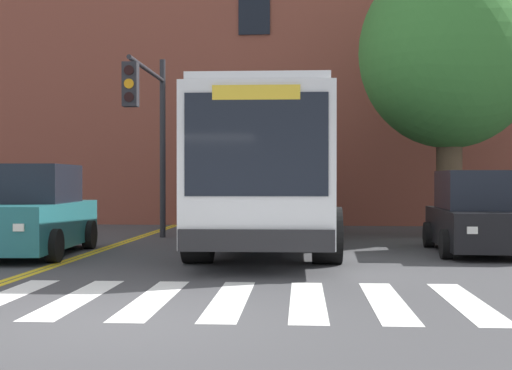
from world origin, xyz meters
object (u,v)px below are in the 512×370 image
object	(u,v)px
car_black_far_lane	(477,215)
car_silver_behind_bus	(290,201)
city_bus	(269,169)
traffic_light_overhead	(150,114)
street_tree_curbside_large	(449,55)
car_teal_near_lane	(30,214)

from	to	relation	value
car_black_far_lane	car_silver_behind_bus	xyz separation A→B (m)	(-4.45, 9.96, -0.00)
city_bus	traffic_light_overhead	size ratio (longest dim) A/B	2.34
city_bus	street_tree_curbside_large	xyz separation A→B (m)	(4.87, 3.23, 3.25)
city_bus	car_teal_near_lane	bearing A→B (deg)	-153.73
car_black_far_lane	traffic_light_overhead	size ratio (longest dim) A/B	0.82
car_black_far_lane	street_tree_curbside_large	size ratio (longest dim) A/B	0.51
city_bus	car_silver_behind_bus	bearing A→B (deg)	88.68
car_silver_behind_bus	street_tree_curbside_large	size ratio (longest dim) A/B	0.53
car_silver_behind_bus	street_tree_curbside_large	xyz separation A→B (m)	(4.67, -5.44, 4.29)
car_black_far_lane	traffic_light_overhead	bearing A→B (deg)	166.27
car_silver_behind_bus	traffic_light_overhead	world-z (taller)	traffic_light_overhead
traffic_light_overhead	street_tree_curbside_large	distance (m)	8.57
car_black_far_lane	street_tree_curbside_large	world-z (taller)	street_tree_curbside_large
traffic_light_overhead	city_bus	bearing A→B (deg)	-10.92
car_teal_near_lane	car_silver_behind_bus	xyz separation A→B (m)	(5.16, 11.11, -0.05)
city_bus	car_silver_behind_bus	world-z (taller)	city_bus
city_bus	car_black_far_lane	bearing A→B (deg)	-15.55
car_teal_near_lane	traffic_light_overhead	bearing A→B (deg)	58.19
street_tree_curbside_large	car_silver_behind_bus	bearing A→B (deg)	130.67
street_tree_curbside_large	traffic_light_overhead	bearing A→B (deg)	-161.67
city_bus	traffic_light_overhead	xyz separation A→B (m)	(-3.08, 0.59, 1.40)
car_silver_behind_bus	car_black_far_lane	bearing A→B (deg)	-65.94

